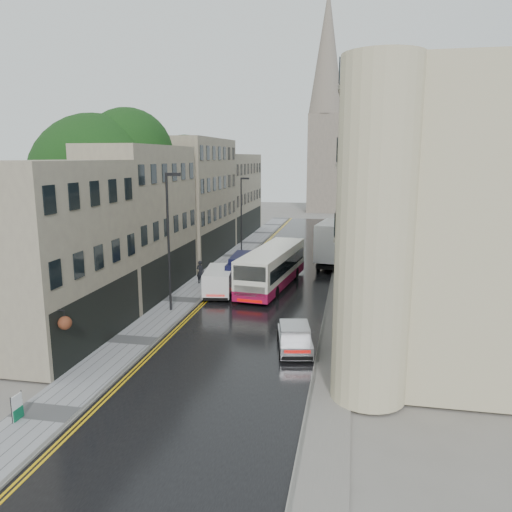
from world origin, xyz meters
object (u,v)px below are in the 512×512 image
(white_van, at_px, (204,287))
(pedestrian, at_px, (200,272))
(lamp_post_near, at_px, (169,243))
(lamp_post_far, at_px, (241,217))
(tree_far, at_px, (166,198))
(estate_sign, at_px, (17,407))
(cream_bus, at_px, (245,276))
(white_lorry, at_px, (319,246))
(tree_near, at_px, (98,203))
(silver_hatchback, at_px, (281,347))
(navy_van, at_px, (228,276))

(white_van, bearing_deg, pedestrian, 102.64)
(lamp_post_near, distance_m, lamp_post_far, 19.23)
(tree_far, bearing_deg, estate_sign, -79.80)
(cream_bus, bearing_deg, lamp_post_near, -125.16)
(white_lorry, distance_m, white_van, 14.27)
(tree_near, bearing_deg, silver_hatchback, -33.46)
(tree_far, xyz_separation_m, pedestrian, (6.26, -9.07, -5.15))
(white_van, bearing_deg, tree_far, 112.50)
(pedestrian, relative_size, estate_sign, 1.86)
(silver_hatchback, distance_m, estate_sign, 12.33)
(silver_hatchback, xyz_separation_m, white_van, (-7.04, 9.64, 0.31))
(cream_bus, xyz_separation_m, navy_van, (-1.40, 0.42, -0.15))
(white_lorry, height_order, white_van, white_lorry)
(lamp_post_far, bearing_deg, navy_van, -76.68)
(silver_hatchback, height_order, white_van, white_van)
(white_van, xyz_separation_m, lamp_post_far, (-0.88, 16.29, 3.11))
(tree_near, bearing_deg, tree_far, 88.68)
(cream_bus, bearing_deg, estate_sign, -97.58)
(navy_van, bearing_deg, silver_hatchback, -66.81)
(tree_near, height_order, estate_sign, tree_near)
(white_lorry, xyz_separation_m, pedestrian, (-9.03, -7.79, -1.10))
(white_lorry, relative_size, white_van, 1.80)
(tree_far, relative_size, white_lorry, 1.52)
(silver_hatchback, bearing_deg, white_lorry, 78.31)
(navy_van, bearing_deg, white_van, -124.00)
(tree_far, height_order, cream_bus, tree_far)
(silver_hatchback, xyz_separation_m, navy_van, (-5.78, 11.73, 0.71))
(silver_hatchback, relative_size, lamp_post_far, 0.47)
(tree_far, height_order, pedestrian, tree_far)
(cream_bus, height_order, white_van, cream_bus)
(pedestrian, bearing_deg, navy_van, 156.87)
(tree_near, bearing_deg, navy_van, 9.97)
(navy_van, bearing_deg, tree_far, 125.89)
(white_van, height_order, lamp_post_near, lamp_post_near)
(tree_near, xyz_separation_m, lamp_post_near, (6.73, -3.36, -2.26))
(silver_hatchback, bearing_deg, lamp_post_far, 96.24)
(tree_far, relative_size, lamp_post_far, 1.54)
(lamp_post_near, bearing_deg, cream_bus, 51.25)
(lamp_post_far, bearing_deg, tree_near, -110.03)
(cream_bus, bearing_deg, lamp_post_far, 110.43)
(cream_bus, distance_m, navy_van, 1.47)
(tree_far, xyz_separation_m, silver_hatchback, (14.94, -23.07, -5.49))
(cream_bus, distance_m, white_lorry, 11.50)
(tree_far, xyz_separation_m, white_lorry, (15.29, -1.29, -4.06))
(tree_near, distance_m, white_van, 10.11)
(lamp_post_near, height_order, estate_sign, lamp_post_near)
(white_lorry, bearing_deg, pedestrian, -131.43)
(pedestrian, distance_m, estate_sign, 22.06)
(silver_hatchback, height_order, pedestrian, pedestrian)
(white_van, bearing_deg, tree_near, 169.01)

